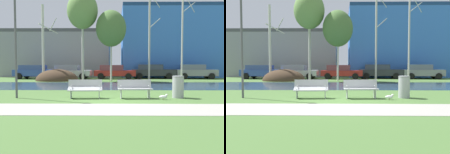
# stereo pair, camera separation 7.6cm
# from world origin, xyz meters

# --- Properties ---
(ground_plane) EXTENTS (120.00, 120.00, 0.00)m
(ground_plane) POSITION_xyz_m (0.00, 10.00, 0.00)
(ground_plane) COLOR #476B33
(paved_path_strip) EXTENTS (60.00, 2.29, 0.01)m
(paved_path_strip) POSITION_xyz_m (0.00, -1.79, 0.01)
(paved_path_strip) COLOR #9E998E
(paved_path_strip) RESTS_ON ground
(river_band) EXTENTS (80.00, 6.27, 0.01)m
(river_band) POSITION_xyz_m (0.00, 7.63, 0.00)
(river_band) COLOR #2D475B
(river_band) RESTS_ON ground
(soil_mound) EXTENTS (4.00, 3.04, 2.16)m
(soil_mound) POSITION_xyz_m (-5.20, 12.65, 0.00)
(soil_mound) COLOR #423021
(soil_mound) RESTS_ON ground
(bench_left) EXTENTS (1.63, 0.66, 0.87)m
(bench_left) POSITION_xyz_m (-1.18, 1.03, 0.47)
(bench_left) COLOR #9EA0A3
(bench_left) RESTS_ON ground
(bench_right) EXTENTS (1.63, 0.67, 0.87)m
(bench_right) POSITION_xyz_m (1.16, 1.03, 0.47)
(bench_right) COLOR #9EA0A3
(bench_right) RESTS_ON ground
(trash_bin) EXTENTS (0.56, 0.56, 1.05)m
(trash_bin) POSITION_xyz_m (3.23, 1.20, 0.54)
(trash_bin) COLOR #999B9E
(trash_bin) RESTS_ON ground
(seagull) EXTENTS (0.43, 0.16, 0.26)m
(seagull) POSITION_xyz_m (2.44, 0.60, 0.13)
(seagull) COLOR white
(seagull) RESTS_ON ground
(streetlamp) EXTENTS (0.32, 0.32, 5.10)m
(streetlamp) POSITION_xyz_m (-4.44, 1.07, 3.43)
(streetlamp) COLOR #4C4C51
(streetlamp) RESTS_ON ground
(birch_far_left) EXTENTS (1.54, 2.75, 7.09)m
(birch_far_left) POSITION_xyz_m (-6.47, 12.81, 3.64)
(birch_far_left) COLOR beige
(birch_far_left) RESTS_ON ground
(birch_left) EXTENTS (2.81, 2.81, 8.25)m
(birch_left) POSITION_xyz_m (-2.74, 12.38, 6.40)
(birch_left) COLOR #BCB7A8
(birch_left) RESTS_ON ground
(birch_center_left) EXTENTS (2.75, 2.75, 6.43)m
(birch_center_left) POSITION_xyz_m (-0.14, 12.17, 4.77)
(birch_center_left) COLOR beige
(birch_center_left) RESTS_ON ground
(birch_center) EXTENTS (1.05, 1.86, 9.14)m
(birch_center) POSITION_xyz_m (3.33, 11.97, 4.63)
(birch_center) COLOR #BCB7A8
(birch_center) RESTS_ON ground
(birch_center_right) EXTENTS (1.18, 2.16, 8.63)m
(birch_center_right) POSITION_xyz_m (6.46, 12.67, 4.43)
(birch_center_right) COLOR beige
(birch_center_right) RESTS_ON ground
(parked_van_nearest_blue) EXTENTS (4.56, 2.34, 1.44)m
(parked_van_nearest_blue) POSITION_xyz_m (-8.10, 15.44, 0.77)
(parked_van_nearest_blue) COLOR #2D4793
(parked_van_nearest_blue) RESTS_ON ground
(parked_sedan_second_silver) EXTENTS (4.43, 2.29, 1.44)m
(parked_sedan_second_silver) POSITION_xyz_m (-4.53, 15.55, 0.76)
(parked_sedan_second_silver) COLOR #B2B5BC
(parked_sedan_second_silver) RESTS_ON ground
(parked_hatch_third_red) EXTENTS (4.37, 2.19, 1.45)m
(parked_hatch_third_red) POSITION_xyz_m (0.13, 15.46, 0.76)
(parked_hatch_third_red) COLOR maroon
(parked_hatch_third_red) RESTS_ON ground
(parked_wagon_fourth_dark) EXTENTS (4.70, 2.33, 1.50)m
(parked_wagon_fourth_dark) POSITION_xyz_m (4.25, 16.09, 0.79)
(parked_wagon_fourth_dark) COLOR #282B30
(parked_wagon_fourth_dark) RESTS_ON ground
(parked_suv_fifth_grey) EXTENTS (4.23, 2.32, 1.50)m
(parked_suv_fifth_grey) POSITION_xyz_m (8.62, 15.70, 0.79)
(parked_suv_fifth_grey) COLOR slate
(parked_suv_fifth_grey) RESTS_ON ground
(building_grey_warehouse) EXTENTS (13.05, 6.09, 5.69)m
(building_grey_warehouse) POSITION_xyz_m (-7.00, 21.55, 2.85)
(building_grey_warehouse) COLOR gray
(building_grey_warehouse) RESTS_ON ground
(building_blue_store) EXTENTS (13.89, 8.50, 8.39)m
(building_blue_store) POSITION_xyz_m (8.03, 21.55, 4.19)
(building_blue_store) COLOR #3870C6
(building_blue_store) RESTS_ON ground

